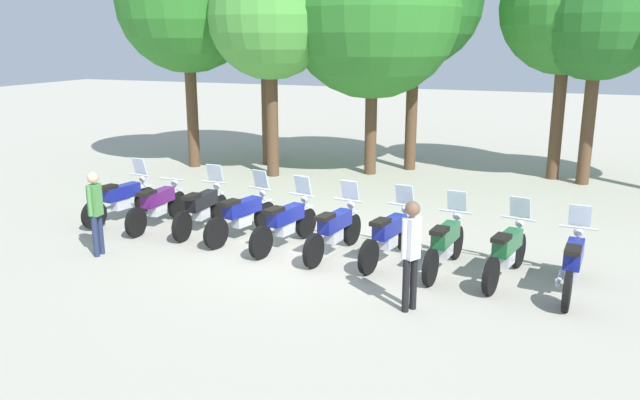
# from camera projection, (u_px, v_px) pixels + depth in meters

# --- Properties ---
(ground_plane) EXTENTS (80.00, 80.00, 0.00)m
(ground_plane) POSITION_uv_depth(u_px,v_px,m) (311.00, 249.00, 12.74)
(ground_plane) COLOR #ADA899
(motorcycle_0) EXTENTS (0.70, 2.18, 1.37)m
(motorcycle_0) POSITION_uv_depth(u_px,v_px,m) (122.00, 198.00, 14.63)
(motorcycle_0) COLOR black
(motorcycle_0) RESTS_ON ground_plane
(motorcycle_1) EXTENTS (0.62, 2.19, 0.99)m
(motorcycle_1) POSITION_uv_depth(u_px,v_px,m) (158.00, 205.00, 14.15)
(motorcycle_1) COLOR black
(motorcycle_1) RESTS_ON ground_plane
(motorcycle_2) EXTENTS (0.62, 2.19, 1.37)m
(motorcycle_2) POSITION_uv_depth(u_px,v_px,m) (202.00, 208.00, 13.85)
(motorcycle_2) COLOR black
(motorcycle_2) RESTS_ON ground_plane
(motorcycle_3) EXTENTS (0.78, 2.16, 1.37)m
(motorcycle_3) POSITION_uv_depth(u_px,v_px,m) (243.00, 215.00, 13.32)
(motorcycle_3) COLOR black
(motorcycle_3) RESTS_ON ground_plane
(motorcycle_4) EXTENTS (0.74, 2.17, 1.37)m
(motorcycle_4) POSITION_uv_depth(u_px,v_px,m) (286.00, 222.00, 12.76)
(motorcycle_4) COLOR black
(motorcycle_4) RESTS_ON ground_plane
(motorcycle_5) EXTENTS (0.69, 2.18, 1.37)m
(motorcycle_5) POSITION_uv_depth(u_px,v_px,m) (335.00, 229.00, 12.32)
(motorcycle_5) COLOR black
(motorcycle_5) RESTS_ON ground_plane
(motorcycle_6) EXTENTS (0.74, 2.17, 1.37)m
(motorcycle_6) POSITION_uv_depth(u_px,v_px,m) (389.00, 235.00, 11.97)
(motorcycle_6) COLOR black
(motorcycle_6) RESTS_ON ground_plane
(motorcycle_7) EXTENTS (0.65, 2.19, 1.37)m
(motorcycle_7) POSITION_uv_depth(u_px,v_px,m) (445.00, 243.00, 11.49)
(motorcycle_7) COLOR black
(motorcycle_7) RESTS_ON ground_plane
(motorcycle_8) EXTENTS (0.75, 2.16, 1.37)m
(motorcycle_8) POSITION_uv_depth(u_px,v_px,m) (507.00, 251.00, 11.06)
(motorcycle_8) COLOR black
(motorcycle_8) RESTS_ON ground_plane
(motorcycle_9) EXTENTS (0.62, 2.19, 1.37)m
(motorcycle_9) POSITION_uv_depth(u_px,v_px,m) (573.00, 263.00, 10.49)
(motorcycle_9) COLOR black
(motorcycle_9) RESTS_ON ground_plane
(person_0) EXTENTS (0.31, 0.39, 1.75)m
(person_0) POSITION_uv_depth(u_px,v_px,m) (411.00, 247.00, 9.67)
(person_0) COLOR black
(person_0) RESTS_ON ground_plane
(person_1) EXTENTS (0.24, 0.41, 1.65)m
(person_1) POSITION_uv_depth(u_px,v_px,m) (95.00, 207.00, 12.17)
(person_1) COLOR #232D4C
(person_1) RESTS_ON ground_plane
(tree_0) EXTENTS (4.35, 4.35, 7.34)m
(tree_0) POSITION_uv_depth(u_px,v_px,m) (187.00, 2.00, 19.58)
(tree_0) COLOR brown
(tree_0) RESTS_ON ground_plane
(tree_2) EXTENTS (3.62, 3.62, 6.50)m
(tree_2) POSITION_uv_depth(u_px,v_px,m) (270.00, 17.00, 18.31)
(tree_2) COLOR brown
(tree_2) RESTS_ON ground_plane
(tree_3) EXTENTS (5.19, 5.19, 7.49)m
(tree_3) POSITION_uv_depth(u_px,v_px,m) (373.00, 9.00, 18.52)
(tree_3) COLOR brown
(tree_3) RESTS_ON ground_plane
(tree_4) EXTENTS (4.09, 4.09, 7.25)m
(tree_4) POSITION_uv_depth(u_px,v_px,m) (415.00, 0.00, 19.12)
(tree_4) COLOR brown
(tree_4) RESTS_ON ground_plane
(tree_5) EXTENTS (3.76, 3.76, 6.79)m
(tree_5) POSITION_uv_depth(u_px,v_px,m) (568.00, 8.00, 17.85)
(tree_5) COLOR brown
(tree_5) RESTS_ON ground_plane
(tree_6) EXTENTS (3.55, 3.55, 6.47)m
(tree_6) POSITION_uv_depth(u_px,v_px,m) (599.00, 16.00, 17.22)
(tree_6) COLOR brown
(tree_6) RESTS_ON ground_plane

